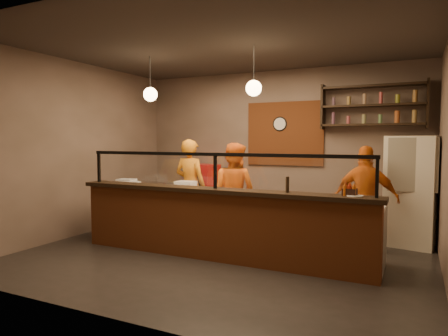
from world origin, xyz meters
The scene contains 28 objects.
floor centered at (0.00, 0.00, 0.00)m, with size 6.00×6.00×0.00m, color black.
ceiling centered at (0.00, 0.00, 3.20)m, with size 6.00×6.00×0.00m, color #39312C.
wall_back centered at (0.00, 2.50, 1.60)m, with size 6.00×6.00×0.00m, color #7A6359.
wall_left centered at (-3.00, 0.00, 1.60)m, with size 5.00×5.00×0.00m, color #7A6359.
wall_front centered at (0.00, -2.50, 1.60)m, with size 6.00×6.00×0.00m, color #7A6359.
brick_patch centered at (0.20, 2.47, 1.90)m, with size 1.60×0.04×1.30m, color brown.
service_counter centered at (0.00, -0.30, 0.50)m, with size 4.60×0.25×1.00m, color brown.
counter_ledge centered at (0.00, -0.30, 1.03)m, with size 4.70×0.37×0.06m, color black.
worktop_cabinet centered at (0.00, 0.20, 0.42)m, with size 4.60×0.75×0.85m, color gray.
worktop centered at (0.00, 0.20, 0.88)m, with size 4.60×0.75×0.05m, color silver.
sneeze_guard centered at (0.00, -0.30, 1.37)m, with size 4.50×0.05×0.52m.
wall_shelving centered at (1.90, 2.32, 2.40)m, with size 1.84×0.28×0.85m.
wall_clock centered at (0.10, 2.46, 2.10)m, with size 0.30×0.30×0.04m, color black.
pendant_left centered at (-1.50, 0.20, 2.55)m, with size 0.24×0.24×0.77m.
pendant_right centered at (0.40, 0.20, 2.55)m, with size 0.24×0.24×0.77m.
cook_left centered at (-1.24, 1.08, 0.89)m, with size 0.65×0.43×1.78m, color orange.
cook_mid centered at (-0.25, 0.91, 0.86)m, with size 0.84×0.65×1.72m, color orange.
cook_right centered at (1.95, 1.13, 0.84)m, with size 0.98×0.41×1.68m, color #C55712.
fridge centered at (2.60, 1.85, 0.92)m, with size 0.76×0.71×1.84m, color beige.
red_cooler centered at (-1.50, 2.15, 0.62)m, with size 0.53×0.49×1.24m, color red.
pizza_dough centered at (-0.13, 0.22, 0.91)m, with size 0.53×0.53×0.01m, color white.
prep_tub_a centered at (-2.15, 0.32, 0.98)m, with size 0.31×0.25×0.15m, color white.
prep_tub_b centered at (-0.93, 0.40, 0.98)m, with size 0.32×0.26×0.16m, color silver.
prep_tub_c centered at (-1.81, 0.03, 0.97)m, with size 0.29×0.23×0.15m, color white.
rolling_pin centered at (-1.56, 0.36, 0.93)m, with size 0.06×0.06×0.35m, color yellow.
condiment_caddy centered at (1.89, -0.24, 1.11)m, with size 0.17×0.13×0.09m, color black.
pepper_mill centered at (1.08, -0.28, 1.17)m, with size 0.05×0.05×0.22m, color black.
small_plate centered at (1.96, -0.28, 1.07)m, with size 0.21×0.21×0.01m, color silver.
Camera 1 is at (2.63, -5.48, 1.77)m, focal length 32.00 mm.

